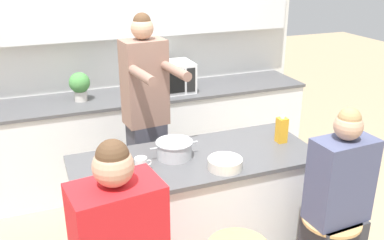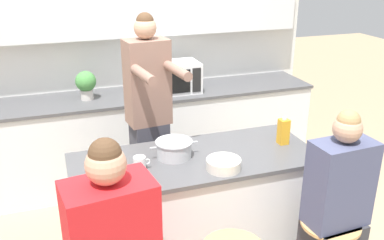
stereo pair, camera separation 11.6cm
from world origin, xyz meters
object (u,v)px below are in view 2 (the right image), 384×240
Objects in this scene: person_cooking at (149,127)px; person_seated_near at (334,223)px; coffee_cup_near at (140,163)px; potted_plant at (86,83)px; juice_carton at (283,131)px; fruit_bowl at (224,164)px; cooking_pot at (174,149)px; microwave at (175,77)px; kitchen_island at (195,213)px.

person_cooking reaches higher than person_seated_near.
potted_plant reaches higher than coffee_cup_near.
person_seated_near reaches higher than juice_carton.
person_cooking is at bearing 108.63° from fruit_bowl.
potted_plant is at bearing 106.91° from cooking_pot.
cooking_pot is at bearing 22.83° from coffee_cup_near.
coffee_cup_near is 0.54× the size of juice_carton.
microwave is (-0.40, 1.44, 0.06)m from juice_carton.
microwave is 0.86m from potted_plant.
fruit_bowl is at bearing -47.61° from cooking_pot.
fruit_bowl is at bearing -62.30° from kitchen_island.
potted_plant reaches higher than cooking_pot.
coffee_cup_near is at bearing -114.68° from microwave.
fruit_bowl is at bearing -68.07° from potted_plant.
microwave is (0.17, 1.67, 0.13)m from fruit_bowl.
person_cooking is 16.34× the size of coffee_cup_near.
cooking_pot is 0.29m from coffee_cup_near.
fruit_bowl is at bearing -95.95° from microwave.
fruit_bowl is 0.83× the size of potted_plant.
microwave is at bearing 65.32° from coffee_cup_near.
cooking_pot is 1.66× the size of juice_carton.
person_seated_near is at bearing -35.06° from fruit_bowl.
fruit_bowl is (0.29, -0.85, 0.03)m from person_cooking.
kitchen_island is 0.53m from cooking_pot.
potted_plant is at bearing 111.02° from kitchen_island.
kitchen_island is at bearing -179.20° from juice_carton.
juice_carton reaches higher than coffee_cup_near.
person_seated_near is at bearing -78.68° from microwave.
fruit_bowl is 1.10× the size of juice_carton.
coffee_cup_near is 1.66m from microwave.
cooking_pot is at bearing 158.01° from kitchen_island.
coffee_cup_near is at bearing 149.33° from person_seated_near.
juice_carton is 1.95m from potted_plant.
person_seated_near is 0.75m from juice_carton.
microwave reaches higher than kitchen_island.
microwave is (-0.42, 2.08, 0.44)m from person_seated_near.
person_cooking reaches higher than potted_plant.
juice_carton is 1.49m from microwave.
person_seated_near reaches higher than fruit_bowl.
fruit_bowl is at bearing 141.91° from person_seated_near.
cooking_pot is at bearing -93.22° from person_cooking.
person_cooking is at bearing -119.56° from microwave.
person_seated_near reaches higher than coffee_cup_near.
person_seated_near is 1.29m from coffee_cup_near.
coffee_cup_near is (-0.52, 0.17, 0.01)m from fruit_bowl.
potted_plant is (-0.44, 1.44, 0.11)m from cooking_pot.
potted_plant reaches higher than kitchen_island.
juice_carton is 0.43× the size of microwave.
person_seated_near is at bearing -58.96° from potted_plant.
potted_plant is at bearing 96.35° from coffee_cup_near.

